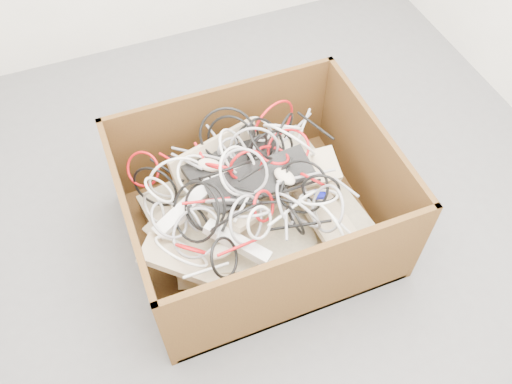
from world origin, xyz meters
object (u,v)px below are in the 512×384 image
object	(u,v)px
cardboard_box	(255,217)
vga_plug	(320,194)
power_strip_right	(237,242)
power_strip_left	(185,208)

from	to	relation	value
cardboard_box	vga_plug	world-z (taller)	cardboard_box
cardboard_box	power_strip_right	size ratio (longest dim) A/B	3.91
power_strip_left	power_strip_right	size ratio (longest dim) A/B	1.10
cardboard_box	power_strip_left	xyz separation A→B (m)	(-0.30, 0.01, 0.21)
cardboard_box	vga_plug	bearing A→B (deg)	-28.22
power_strip_right	vga_plug	world-z (taller)	power_strip_right
power_strip_right	power_strip_left	bearing A→B (deg)	171.84
power_strip_left	power_strip_right	bearing A→B (deg)	-78.40
cardboard_box	power_strip_left	world-z (taller)	cardboard_box
cardboard_box	power_strip_right	xyz separation A→B (m)	(-0.16, -0.21, 0.20)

